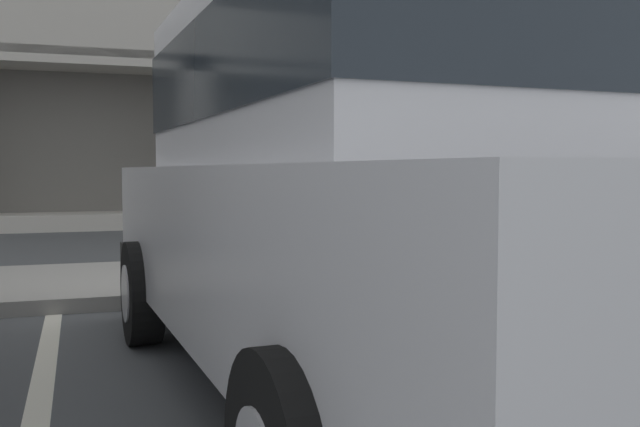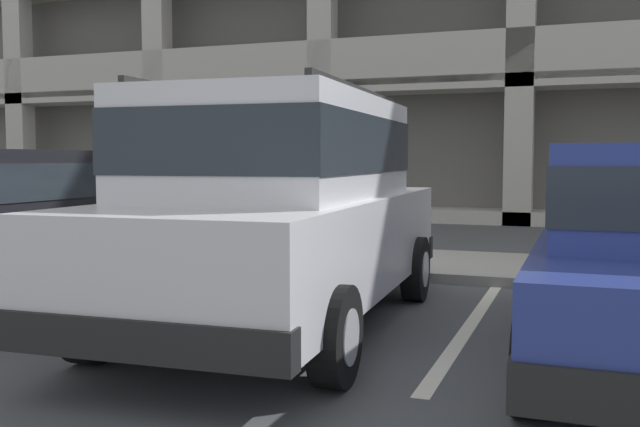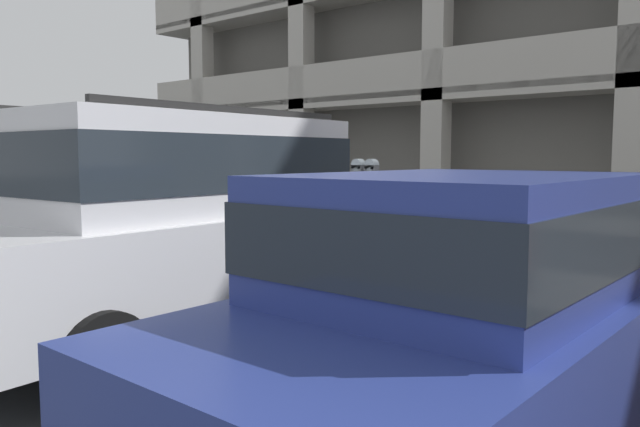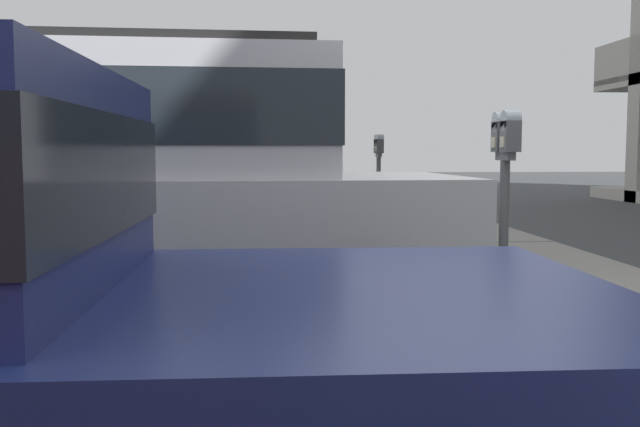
# 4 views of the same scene
# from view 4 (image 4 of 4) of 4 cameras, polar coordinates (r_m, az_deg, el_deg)

# --- Properties ---
(ground_plane) EXTENTS (80.00, 80.00, 0.10)m
(ground_plane) POSITION_cam_4_polar(r_m,az_deg,el_deg) (5.44, 10.64, -9.51)
(ground_plane) COLOR #444749
(sidewalk) EXTENTS (40.00, 2.20, 0.12)m
(sidewalk) POSITION_cam_4_polar(r_m,az_deg,el_deg) (5.87, 23.14, -7.65)
(sidewalk) COLOR gray
(sidewalk) RESTS_ON ground_plane
(parking_stall_lines) EXTENTS (12.38, 4.80, 0.01)m
(parking_stall_lines) POSITION_cam_4_polar(r_m,az_deg,el_deg) (3.79, -4.68, -15.10)
(parking_stall_lines) COLOR silver
(parking_stall_lines) RESTS_ON ground_plane
(silver_suv) EXTENTS (2.18, 4.86, 2.03)m
(silver_suv) POSITION_cam_4_polar(r_m,az_deg,el_deg) (5.19, -15.40, 2.43)
(silver_suv) COLOR silver
(silver_suv) RESTS_ON ground_plane
(red_sedan) EXTENTS (1.88, 4.50, 1.54)m
(red_sedan) POSITION_cam_4_polar(r_m,az_deg,el_deg) (8.24, -9.38, 1.55)
(red_sedan) COLOR black
(red_sedan) RESTS_ON ground_plane
(parking_meter_near) EXTENTS (0.35, 0.12, 1.47)m
(parking_meter_near) POSITION_cam_4_polar(r_m,az_deg,el_deg) (5.34, 14.59, 3.91)
(parking_meter_near) COLOR #595B60
(parking_meter_near) RESTS_ON sidewalk
(parking_meter_far) EXTENTS (0.35, 0.12, 1.45)m
(parking_meter_far) POSITION_cam_4_polar(r_m,az_deg,el_deg) (11.32, 4.71, 4.44)
(parking_meter_far) COLOR #595B60
(parking_meter_far) RESTS_ON sidewalk
(fire_hydrant) EXTENTS (0.30, 0.30, 0.70)m
(fire_hydrant) POSITION_cam_4_polar(r_m,az_deg,el_deg) (9.49, 8.13, -0.15)
(fire_hydrant) COLOR red
(fire_hydrant) RESTS_ON sidewalk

